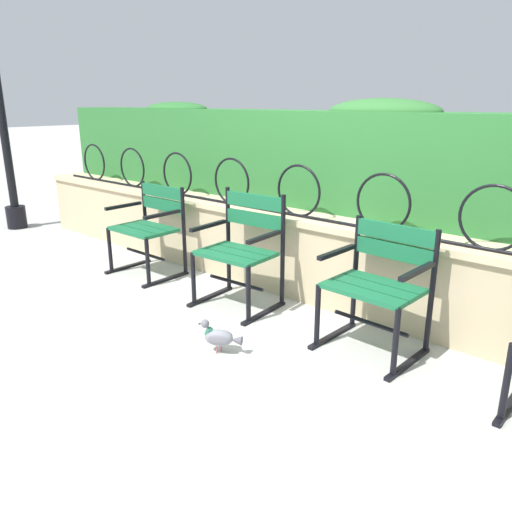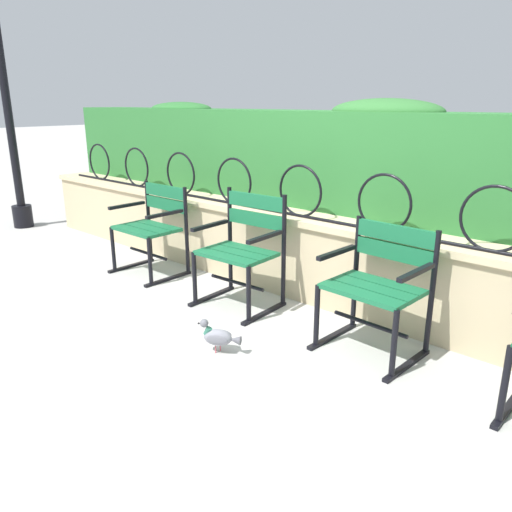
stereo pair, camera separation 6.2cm
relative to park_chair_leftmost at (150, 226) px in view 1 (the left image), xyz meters
name	(u,v)px [view 1 (the left image)]	position (x,y,z in m)	size (l,w,h in m)	color
ground_plane	(243,335)	(1.57, -0.43, -0.46)	(60.00, 60.00, 0.00)	#B7B5AF
stone_wall	(319,258)	(1.57, 0.49, -0.11)	(7.74, 0.41, 0.68)	#C6B289
iron_arch_fence	(300,194)	(1.42, 0.42, 0.41)	(7.19, 0.02, 0.42)	black
hedge_row	(354,159)	(1.58, 0.93, 0.66)	(7.58, 0.53, 0.91)	#2D7033
park_chair_leftmost	(150,226)	(0.00, 0.00, 0.00)	(0.62, 0.52, 0.83)	#19663D
park_chair_centre_left	(242,247)	(1.17, 0.00, 0.01)	(0.63, 0.55, 0.90)	#19663D
park_chair_centre_right	(379,283)	(2.35, 0.02, 0.00)	(0.63, 0.55, 0.83)	#19663D
pigeon_near_chairs	(219,337)	(1.62, -0.72, -0.35)	(0.27, 0.19, 0.22)	gray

